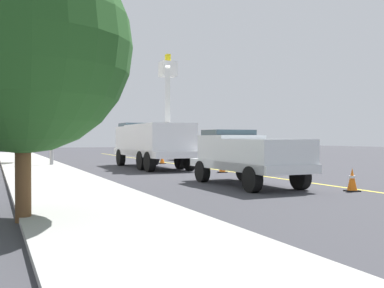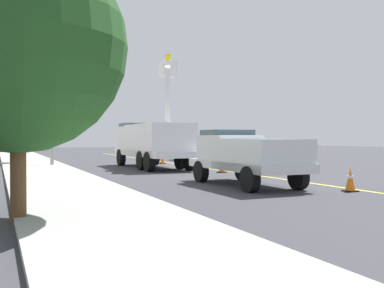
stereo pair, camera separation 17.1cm
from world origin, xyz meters
The scene contains 12 objects.
ground centered at (0.00, 0.00, 0.00)m, with size 120.00×120.00×0.00m, color #38383D.
sidewalk_far_side centered at (0.06, 8.96, 0.06)m, with size 60.00×3.60×0.12m, color #9E9E99.
lane_centre_stripe centered at (0.00, 0.00, 0.00)m, with size 50.00×0.16×0.01m, color yellow.
utility_bucket_truck centered at (-0.48, 2.73, 1.61)m, with size 8.22×2.93×6.79m.
service_pickup_truck centered at (-11.26, 2.82, 1.12)m, with size 5.61×2.22×2.06m.
passing_minivan centered at (6.02, -3.10, 0.97)m, with size 4.81×1.97×1.69m.
traffic_cone_leading centered at (-14.19, 0.67, 0.38)m, with size 0.40×0.40×0.77m.
traffic_cone_mid_front centered at (-5.42, 0.72, 0.43)m, with size 0.40×0.40×0.88m.
traffic_cone_mid_rear centered at (3.05, 0.75, 0.34)m, with size 0.40×0.40×0.70m.
traffic_signal_mast centered at (1.32, 7.94, 6.05)m, with size 6.06×0.58×8.70m.
street_tree_left centered at (-15.38, 10.77, 3.66)m, with size 4.50×4.50×5.92m.
street_tree_right centered at (6.87, 9.60, 4.04)m, with size 3.42×3.42×5.77m.
Camera 2 is at (-25.22, 11.24, 1.73)m, focal length 41.62 mm.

